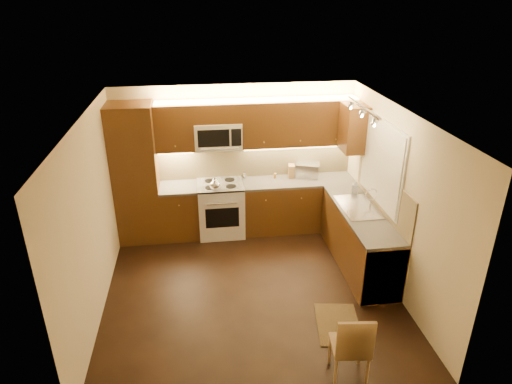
{
  "coord_description": "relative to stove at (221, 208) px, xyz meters",
  "views": [
    {
      "loc": [
        -0.64,
        -5.22,
        3.91
      ],
      "look_at": [
        0.15,
        0.55,
        1.25
      ],
      "focal_mm": 31.6,
      "sensor_mm": 36.0,
      "label": 1
    }
  ],
  "objects": [
    {
      "name": "ceiling",
      "position": [
        0.3,
        -1.68,
        2.04
      ],
      "size": [
        4.0,
        4.0,
        0.01
      ],
      "primitive_type": "cube",
      "color": "beige",
      "rests_on": "ground"
    },
    {
      "name": "toaster_oven",
      "position": [
        1.53,
        0.18,
        0.56
      ],
      "size": [
        0.47,
        0.42,
        0.24
      ],
      "primitive_type": "cube",
      "rotation": [
        0.0,
        0.0,
        -0.35
      ],
      "color": "silver",
      "rests_on": "counter_back_right"
    },
    {
      "name": "wall_left",
      "position": [
        -1.7,
        -1.68,
        0.79
      ],
      "size": [
        0.01,
        4.0,
        2.5
      ],
      "primitive_type": "cube",
      "color": "beige",
      "rests_on": "ground"
    },
    {
      "name": "base_cab_right",
      "position": [
        2.0,
        -1.28,
        -0.03
      ],
      "size": [
        0.6,
        2.0,
        0.86
      ],
      "primitive_type": "cube",
      "color": "#44270E",
      "rests_on": "floor"
    },
    {
      "name": "backsplash_back",
      "position": [
        0.65,
        0.31,
        0.74
      ],
      "size": [
        3.3,
        0.02,
        0.6
      ],
      "primitive_type": "cube",
      "color": "tan",
      "rests_on": "wall_back"
    },
    {
      "name": "dining_chair",
      "position": [
        1.15,
        -3.38,
        -0.02
      ],
      "size": [
        0.43,
        0.43,
        0.88
      ],
      "primitive_type": null,
      "rotation": [
        0.0,
        0.0,
        -0.11
      ],
      "color": "#A8864C",
      "rests_on": "floor"
    },
    {
      "name": "counter_right",
      "position": [
        2.0,
        -1.28,
        0.42
      ],
      "size": [
        0.6,
        2.0,
        0.04
      ],
      "primitive_type": "cube",
      "color": "#383533",
      "rests_on": "base_cab_right"
    },
    {
      "name": "spice_jar_b",
      "position": [
        0.44,
        0.26,
        0.49
      ],
      "size": [
        0.04,
        0.04,
        0.09
      ],
      "primitive_type": "cylinder",
      "rotation": [
        0.0,
        0.0,
        -0.11
      ],
      "color": "brown",
      "rests_on": "counter_back_right"
    },
    {
      "name": "wall_back",
      "position": [
        0.3,
        0.32,
        0.79
      ],
      "size": [
        4.0,
        0.01,
        2.5
      ],
      "primitive_type": "cube",
      "color": "beige",
      "rests_on": "ground"
    },
    {
      "name": "upper_cab_back_left",
      "position": [
        -0.69,
        0.15,
        1.42
      ],
      "size": [
        0.62,
        0.35,
        0.75
      ],
      "primitive_type": "cube",
      "color": "#44270E",
      "rests_on": "wall_back"
    },
    {
      "name": "counter_back_left",
      "position": [
        -0.69,
        0.02,
        0.42
      ],
      "size": [
        0.62,
        0.6,
        0.04
      ],
      "primitive_type": "cube",
      "color": "#383533",
      "rests_on": "base_cab_back_left"
    },
    {
      "name": "faucet",
      "position": [
        2.18,
        -1.12,
        0.59
      ],
      "size": [
        0.2,
        0.04,
        0.3
      ],
      "primitive_type": null,
      "color": "silver",
      "rests_on": "counter_right"
    },
    {
      "name": "upper_cab_back_right",
      "position": [
        1.34,
        0.15,
        1.42
      ],
      "size": [
        1.92,
        0.35,
        0.75
      ],
      "primitive_type": "cube",
      "color": "#44270E",
      "rests_on": "wall_back"
    },
    {
      "name": "spice_jar_c",
      "position": [
        0.44,
        0.26,
        0.49
      ],
      "size": [
        0.05,
        0.05,
        0.09
      ],
      "primitive_type": "cylinder",
      "rotation": [
        0.0,
        0.0,
        0.07
      ],
      "color": "silver",
      "rests_on": "counter_back_right"
    },
    {
      "name": "track_light_bar",
      "position": [
        1.85,
        -1.27,
        2.0
      ],
      "size": [
        0.04,
        1.2,
        0.03
      ],
      "primitive_type": "cube",
      "color": "silver",
      "rests_on": "ceiling"
    },
    {
      "name": "floor",
      "position": [
        0.3,
        -1.68,
        -0.46
      ],
      "size": [
        4.0,
        4.0,
        0.01
      ],
      "primitive_type": "cube",
      "color": "black",
      "rests_on": "ground"
    },
    {
      "name": "pantry",
      "position": [
        -1.35,
        0.02,
        0.69
      ],
      "size": [
        0.7,
        0.6,
        2.3
      ],
      "primitive_type": "cube",
      "color": "#44270E",
      "rests_on": "floor"
    },
    {
      "name": "microwave",
      "position": [
        0.0,
        0.14,
        1.26
      ],
      "size": [
        0.76,
        0.38,
        0.44
      ],
      "primitive_type": null,
      "color": "silver",
      "rests_on": "wall_back"
    },
    {
      "name": "sink",
      "position": [
        2.0,
        -1.12,
        0.52
      ],
      "size": [
        0.52,
        0.86,
        0.15
      ],
      "primitive_type": null,
      "color": "silver",
      "rests_on": "counter_right"
    },
    {
      "name": "upper_cab_bridge",
      "position": [
        0.0,
        0.15,
        1.63
      ],
      "size": [
        0.76,
        0.35,
        0.31
      ],
      "primitive_type": "cube",
      "color": "#44270E",
      "rests_on": "wall_back"
    },
    {
      "name": "base_cab_back_left",
      "position": [
        -0.69,
        0.02,
        -0.03
      ],
      "size": [
        0.62,
        0.6,
        0.86
      ],
      "primitive_type": "cube",
      "color": "#44270E",
      "rests_on": "floor"
    },
    {
      "name": "kettle",
      "position": [
        -0.09,
        -0.22,
        0.56
      ],
      "size": [
        0.19,
        0.19,
        0.21
      ],
      "primitive_type": null,
      "rotation": [
        0.0,
        0.0,
        -0.07
      ],
      "color": "silver",
      "rests_on": "stove"
    },
    {
      "name": "knife_block",
      "position": [
        1.24,
        0.18,
        0.55
      ],
      "size": [
        0.12,
        0.17,
        0.22
      ],
      "primitive_type": "cube",
      "rotation": [
        0.0,
        0.0,
        -0.13
      ],
      "color": "#A8864C",
      "rests_on": "counter_back_right"
    },
    {
      "name": "dishwasher",
      "position": [
        2.0,
        -1.98,
        -0.03
      ],
      "size": [
        0.58,
        0.6,
        0.84
      ],
      "primitive_type": "cube",
      "color": "silver",
      "rests_on": "floor"
    },
    {
      "name": "window_frame",
      "position": [
        2.29,
        -1.12,
        1.14
      ],
      "size": [
        0.03,
        1.44,
        1.24
      ],
      "primitive_type": "cube",
      "color": "silver",
      "rests_on": "wall_right"
    },
    {
      "name": "window_blinds",
      "position": [
        2.27,
        -1.12,
        1.14
      ],
      "size": [
        0.02,
        1.36,
        1.16
      ],
      "primitive_type": "cube",
      "color": "silver",
      "rests_on": "wall_right"
    },
    {
      "name": "upper_cab_right_corner",
      "position": [
        2.12,
        -0.28,
        1.42
      ],
      "size": [
        0.35,
        0.5,
        0.75
      ],
      "primitive_type": "cube",
      "color": "#44270E",
      "rests_on": "wall_right"
    },
    {
      "name": "spice_jar_a",
      "position": [
        0.44,
        0.2,
        0.48
      ],
      "size": [
        0.05,
        0.05,
        0.09
      ],
      "primitive_type": "cylinder",
      "rotation": [
        0.0,
        0.0,
        -0.3
      ],
      "color": "silver",
      "rests_on": "counter_back_right"
    },
    {
      "name": "counter_back_right",
      "position": [
        1.34,
        0.02,
        0.42
      ],
      "size": [
        1.92,
        0.6,
        0.04
      ],
      "primitive_type": "cube",
      "color": "#383533",
      "rests_on": "base_cab_back_right"
    },
    {
      "name": "rug",
      "position": [
        1.3,
        -2.58,
        -0.45
      ],
      "size": [
        0.64,
        0.86,
        0.01
      ],
      "primitive_type": "cube",
      "rotation": [
        0.0,
        0.0,
        -0.15
      ],
      "color": "black",
      "rests_on": "floor"
    },
    {
      "name": "wall_right",
      "position": [
        2.3,
        -1.68,
        0.79
      ],
      "size": [
        0.01,
        4.0,
        2.5
      ],
      "primitive_type": "cube",
      "color": "beige",
      "rests_on": "ground"
    },
    {
      "name": "spice_jar_d",
      "position": [
        0.96,
        0.17,
        0.48
      ],
      "size": [
        0.06,
        0.06,
        0.09
      ],
      "primitive_type": "cylinder",
      "rotation": [
        0.0,
        0.0,
        -0.17
      ],
      "color": "#A37331",
      "rests_on": "counter_back_right"
    },
    {
      "name": "soap_bottle",
      "position": [
        2.12,
        -0.6,
        0.55
      ],
      "size": [
        0.13,
        0.13,
        0.22
      ],
      "primitive_type": "imported",
      "rotation": [
        0.0,
        0.0,
        -0.35
      ],
      "color": "#AEAEB2",
      "rests_on": "counter_right"
    },
    {
      "name": "base_cab_back_right",
      "position": [
        1.34,
        0.02,
        -0.03
      ],
      "size": [
        1.92,
        0.6,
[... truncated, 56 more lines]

